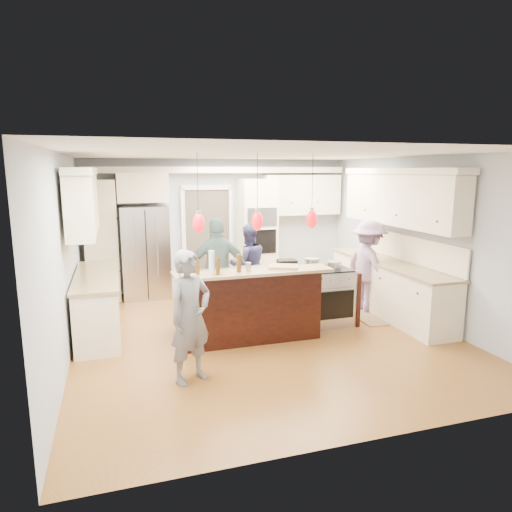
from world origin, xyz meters
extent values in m
plane|color=#A4722D|center=(0.00, 0.00, 0.00)|extent=(6.00, 6.00, 0.00)
cube|color=#B2BCC6|center=(0.00, 3.00, 1.35)|extent=(5.50, 0.04, 2.70)
cube|color=#B2BCC6|center=(0.00, -3.00, 1.35)|extent=(5.50, 0.04, 2.70)
cube|color=#B2BCC6|center=(-2.75, 0.00, 1.35)|extent=(0.04, 6.00, 2.70)
cube|color=#B2BCC6|center=(2.75, 0.00, 1.35)|extent=(0.04, 6.00, 2.70)
cube|color=white|center=(0.00, 0.00, 2.70)|extent=(5.50, 6.00, 0.04)
cube|color=#B7B7BC|center=(-1.55, 2.64, 0.90)|extent=(0.90, 0.70, 1.80)
cube|color=#FFF1CE|center=(0.75, 2.67, 1.15)|extent=(0.72, 0.64, 2.30)
cube|color=black|center=(0.75, 2.34, 1.55)|extent=(0.60, 0.02, 0.35)
cube|color=black|center=(0.75, 2.34, 1.05)|extent=(0.60, 0.02, 0.50)
cylinder|color=#B7B7BC|center=(0.75, 2.31, 1.30)|extent=(0.55, 0.02, 0.02)
cube|color=#FFF1CE|center=(-2.35, 2.70, 1.15)|extent=(0.60, 0.58, 2.30)
cube|color=#FFF1CE|center=(-1.55, 2.70, 2.15)|extent=(0.95, 0.58, 0.55)
cube|color=#FFF1CE|center=(1.80, 2.82, 1.95)|extent=(1.70, 0.35, 0.85)
cube|color=beige|center=(0.00, 2.80, 2.48)|extent=(5.30, 0.38, 0.12)
cube|color=#4C443A|center=(-0.25, 2.99, 1.05)|extent=(0.90, 0.06, 2.10)
cube|color=white|center=(-0.25, 2.95, 2.13)|extent=(1.04, 0.06, 0.10)
cube|color=#FFF1CE|center=(2.40, 0.30, 0.44)|extent=(0.60, 3.00, 0.88)
cube|color=tan|center=(2.40, 0.30, 0.90)|extent=(0.64, 3.05, 0.04)
cube|color=#FFF1CE|center=(2.52, 0.30, 1.98)|extent=(0.35, 3.00, 0.85)
cube|color=beige|center=(2.51, 0.30, 2.46)|extent=(0.37, 3.10, 0.10)
cube|color=#FFF1CE|center=(-2.40, 0.80, 0.44)|extent=(0.60, 2.20, 0.88)
cube|color=tan|center=(-2.40, 0.80, 0.90)|extent=(0.64, 2.25, 0.04)
cube|color=#FFF1CE|center=(-2.52, 0.80, 1.98)|extent=(0.35, 2.20, 0.85)
cube|color=beige|center=(-2.51, 0.80, 2.46)|extent=(0.37, 2.30, 0.10)
cube|color=black|center=(-0.25, 0.15, 0.44)|extent=(2.00, 1.00, 0.88)
cube|color=tan|center=(-0.25, 0.15, 0.90)|extent=(2.10, 1.10, 0.04)
cube|color=black|center=(-0.25, -0.41, 0.54)|extent=(2.00, 0.12, 1.08)
cube|color=tan|center=(-0.25, -0.55, 1.10)|extent=(2.10, 0.42, 0.04)
cube|color=black|center=(0.49, 0.26, 1.00)|extent=(0.33, 0.27, 0.16)
cube|color=#B7B7BC|center=(1.13, 0.15, 0.45)|extent=(0.76, 0.66, 0.90)
cube|color=black|center=(1.13, -0.19, 0.40)|extent=(0.65, 0.01, 0.45)
cube|color=black|center=(1.13, 0.15, 0.91)|extent=(0.72, 0.59, 0.02)
cube|color=black|center=(1.54, 0.15, 0.44)|extent=(0.06, 0.71, 0.88)
cylinder|color=black|center=(-1.05, -0.51, 2.33)|extent=(0.01, 0.01, 0.75)
ellipsoid|color=red|center=(-1.05, -0.51, 1.80)|extent=(0.15, 0.15, 0.26)
cylinder|color=black|center=(-0.25, -0.51, 2.33)|extent=(0.01, 0.01, 0.75)
ellipsoid|color=red|center=(-0.25, -0.51, 1.80)|extent=(0.15, 0.15, 0.26)
cylinder|color=black|center=(0.55, -0.51, 2.33)|extent=(0.01, 0.01, 0.75)
ellipsoid|color=red|center=(0.55, -0.51, 1.80)|extent=(0.15, 0.15, 0.26)
imported|color=slate|center=(-1.31, -1.27, 0.79)|extent=(0.69, 0.62, 1.58)
imported|color=navy|center=(0.24, 1.60, 0.75)|extent=(0.73, 0.57, 1.50)
imported|color=slate|center=(-0.50, 0.85, 0.86)|extent=(1.05, 0.53, 1.72)
imported|color=#9E7DA9|center=(2.14, 0.56, 0.81)|extent=(0.76, 1.13, 1.63)
cube|color=#8E714D|center=(2.06, 0.20, 0.01)|extent=(0.67, 0.96, 0.01)
cylinder|color=silver|center=(-0.91, -0.61, 1.28)|extent=(0.09, 0.09, 0.33)
cylinder|color=#4A2E0D|center=(-1.08, -0.56, 1.22)|extent=(0.07, 0.07, 0.21)
cylinder|color=#4A2E0D|center=(-0.83, -0.63, 1.24)|extent=(0.07, 0.07, 0.23)
cylinder|color=#4A2E0D|center=(-0.52, -0.55, 1.24)|extent=(0.07, 0.07, 0.24)
cylinder|color=#B7B7BC|center=(-0.39, -0.54, 1.18)|extent=(0.07, 0.07, 0.12)
cube|color=tan|center=(0.15, -0.47, 1.14)|extent=(0.49, 0.43, 0.03)
cylinder|color=#B7B7BC|center=(0.95, 0.33, 0.99)|extent=(0.24, 0.24, 0.14)
cylinder|color=#B7B7BC|center=(1.26, 0.13, 0.98)|extent=(0.22, 0.22, 0.11)
camera|label=1|loc=(-2.09, -6.36, 2.48)|focal=32.00mm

